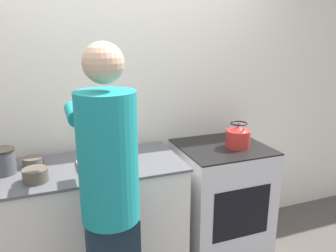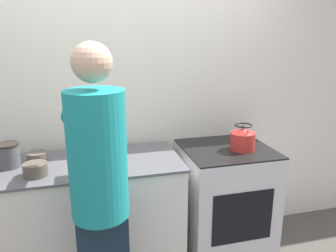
{
  "view_description": "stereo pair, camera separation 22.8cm",
  "coord_description": "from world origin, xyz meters",
  "px_view_note": "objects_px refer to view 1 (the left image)",
  "views": [
    {
      "loc": [
        -0.58,
        -1.84,
        1.8
      ],
      "look_at": [
        0.2,
        0.22,
        1.18
      ],
      "focal_mm": 35.0,
      "sensor_mm": 36.0,
      "label": 1
    },
    {
      "loc": [
        -0.36,
        -1.91,
        1.8
      ],
      "look_at": [
        0.2,
        0.22,
        1.18
      ],
      "focal_mm": 35.0,
      "sensor_mm": 36.0,
      "label": 2
    }
  ],
  "objects_px": {
    "canister_jar": "(3,161)",
    "person": "(110,194)",
    "kettle": "(238,137)",
    "bowl_prep": "(33,162)",
    "cutting_board": "(101,163)",
    "oven": "(220,199)",
    "knife": "(103,162)"
  },
  "relations": [
    {
      "from": "canister_jar",
      "to": "person",
      "type": "bearing_deg",
      "value": -46.58
    },
    {
      "from": "kettle",
      "to": "canister_jar",
      "type": "bearing_deg",
      "value": 176.69
    },
    {
      "from": "person",
      "to": "bowl_prep",
      "type": "distance_m",
      "value": 0.78
    },
    {
      "from": "bowl_prep",
      "to": "canister_jar",
      "type": "xyz_separation_m",
      "value": [
        -0.17,
        -0.07,
        0.05
      ]
    },
    {
      "from": "cutting_board",
      "to": "oven",
      "type": "bearing_deg",
      "value": 1.89
    },
    {
      "from": "oven",
      "to": "cutting_board",
      "type": "relative_size",
      "value": 2.95
    },
    {
      "from": "kettle",
      "to": "canister_jar",
      "type": "relative_size",
      "value": 1.2
    },
    {
      "from": "knife",
      "to": "bowl_prep",
      "type": "relative_size",
      "value": 1.83
    },
    {
      "from": "oven",
      "to": "person",
      "type": "bearing_deg",
      "value": -151.1
    },
    {
      "from": "person",
      "to": "knife",
      "type": "xyz_separation_m",
      "value": [
        0.05,
        0.51,
        -0.02
      ]
    },
    {
      "from": "person",
      "to": "kettle",
      "type": "bearing_deg",
      "value": 24.24
    },
    {
      "from": "knife",
      "to": "kettle",
      "type": "bearing_deg",
      "value": 27.5
    },
    {
      "from": "cutting_board",
      "to": "kettle",
      "type": "xyz_separation_m",
      "value": [
        1.07,
        -0.03,
        0.08
      ]
    },
    {
      "from": "person",
      "to": "bowl_prep",
      "type": "relative_size",
      "value": 13.33
    },
    {
      "from": "oven",
      "to": "kettle",
      "type": "bearing_deg",
      "value": -30.77
    },
    {
      "from": "kettle",
      "to": "oven",
      "type": "bearing_deg",
      "value": 149.23
    },
    {
      "from": "oven",
      "to": "kettle",
      "type": "relative_size",
      "value": 4.68
    },
    {
      "from": "person",
      "to": "canister_jar",
      "type": "height_order",
      "value": "person"
    },
    {
      "from": "cutting_board",
      "to": "knife",
      "type": "distance_m",
      "value": 0.02
    },
    {
      "from": "knife",
      "to": "bowl_prep",
      "type": "distance_m",
      "value": 0.47
    },
    {
      "from": "person",
      "to": "knife",
      "type": "height_order",
      "value": "person"
    },
    {
      "from": "person",
      "to": "canister_jar",
      "type": "distance_m",
      "value": 0.83
    },
    {
      "from": "person",
      "to": "cutting_board",
      "type": "relative_size",
      "value": 5.58
    },
    {
      "from": "bowl_prep",
      "to": "oven",
      "type": "bearing_deg",
      "value": -4.25
    },
    {
      "from": "oven",
      "to": "bowl_prep",
      "type": "height_order",
      "value": "bowl_prep"
    },
    {
      "from": "canister_jar",
      "to": "knife",
      "type": "bearing_deg",
      "value": -8.03
    },
    {
      "from": "knife",
      "to": "canister_jar",
      "type": "relative_size",
      "value": 1.46
    },
    {
      "from": "person",
      "to": "knife",
      "type": "bearing_deg",
      "value": 84.29
    },
    {
      "from": "oven",
      "to": "bowl_prep",
      "type": "distance_m",
      "value": 1.5
    },
    {
      "from": "bowl_prep",
      "to": "cutting_board",
      "type": "bearing_deg",
      "value": -17.4
    },
    {
      "from": "person",
      "to": "bowl_prep",
      "type": "bearing_deg",
      "value": 120.7
    },
    {
      "from": "person",
      "to": "cutting_board",
      "type": "xyz_separation_m",
      "value": [
        0.04,
        0.53,
        -0.03
      ]
    }
  ]
}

